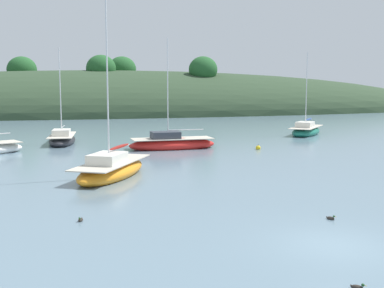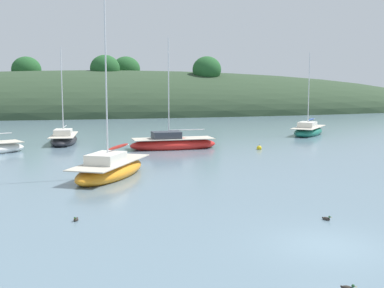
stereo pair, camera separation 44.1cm
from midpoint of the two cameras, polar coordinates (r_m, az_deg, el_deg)
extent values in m
plane|color=slate|center=(17.84, 16.47, -11.47)|extent=(400.00, 400.00, 0.00)
ellipsoid|color=#2D422B|center=(98.63, -8.66, 3.66)|extent=(150.00, 36.00, 17.01)
ellipsoid|color=#235628|center=(94.59, 1.90, 8.79)|extent=(5.61, 5.10, 5.10)
ellipsoid|color=#235628|center=(101.55, -7.68, 8.74)|extent=(5.82, 5.29, 5.29)
ellipsoid|color=#235628|center=(95.83, -10.12, 8.79)|extent=(5.72, 5.20, 5.20)
ellipsoid|color=#235628|center=(101.78, -18.87, 8.30)|extent=(5.73, 5.21, 5.21)
ellipsoid|color=#232328|center=(47.81, -14.64, 0.44)|extent=(2.97, 7.23, 1.13)
cube|color=beige|center=(47.76, -14.66, 1.05)|extent=(2.73, 6.65, 0.06)
cube|color=silver|center=(47.17, -14.74, 1.34)|extent=(1.74, 2.38, 0.60)
cylinder|color=silver|center=(47.17, -14.86, 5.98)|extent=(0.09, 0.09, 8.24)
cylinder|color=silver|center=(48.81, -14.56, 2.02)|extent=(0.31, 2.96, 0.07)
ellipsoid|color=orange|center=(29.91, -9.17, -3.17)|extent=(6.01, 7.98, 1.23)
cube|color=beige|center=(29.82, -9.19, -2.13)|extent=(5.53, 7.34, 0.06)
cube|color=silver|center=(29.22, -9.70, -1.70)|extent=(2.67, 2.97, 0.63)
cylinder|color=silver|center=(29.10, -9.70, 7.59)|extent=(0.09, 0.09, 10.06)
cylinder|color=silver|center=(30.82, -8.27, -0.41)|extent=(1.63, 2.85, 0.07)
ellipsoid|color=maroon|center=(30.81, -8.27, -0.31)|extent=(1.68, 2.80, 0.20)
ellipsoid|color=red|center=(42.44, -1.94, -0.10)|extent=(7.77, 2.80, 1.23)
cube|color=beige|center=(42.37, -1.94, 0.65)|extent=(7.14, 2.58, 0.06)
cube|color=#333842|center=(42.20, -2.76, 1.05)|extent=(2.51, 1.76, 0.63)
cylinder|color=silver|center=(42.03, -2.48, 6.54)|extent=(0.09, 0.09, 8.72)
cylinder|color=silver|center=(42.59, -0.33, 1.70)|extent=(3.24, 0.15, 0.07)
ellipsoid|color=#196B56|center=(55.90, 13.82, 1.40)|extent=(6.89, 7.40, 1.21)
cube|color=beige|center=(55.85, 13.84, 1.96)|extent=(6.33, 6.81, 0.06)
cube|color=silver|center=(55.24, 13.70, 2.23)|extent=(2.84, 2.92, 0.62)
cylinder|color=silver|center=(55.29, 13.87, 6.19)|extent=(0.09, 0.09, 8.25)
cylinder|color=silver|center=(56.97, 14.14, 2.79)|extent=(2.13, 2.45, 0.07)
ellipsoid|color=#2D4784|center=(56.97, 14.14, 2.84)|extent=(2.14, 2.44, 0.20)
sphere|color=yellow|center=(42.36, 8.24, -0.48)|extent=(0.44, 0.44, 0.44)
cylinder|color=black|center=(42.33, 8.24, -0.12)|extent=(0.04, 0.04, 0.10)
sphere|color=#1E4723|center=(14.35, 19.38, -15.55)|extent=(0.09, 0.09, 0.09)
cone|color=gold|center=(14.33, 19.64, -15.60)|extent=(0.06, 0.06, 0.04)
cone|color=#2D2823|center=(14.44, 18.18, -15.69)|extent=(0.10, 0.10, 0.08)
ellipsoid|color=#2D2823|center=(21.04, 16.18, -8.50)|extent=(0.34, 0.38, 0.16)
sphere|color=#1E4723|center=(20.95, 16.54, -8.26)|extent=(0.09, 0.09, 0.09)
cone|color=gold|center=(20.93, 16.70, -8.30)|extent=(0.05, 0.06, 0.04)
cone|color=#2D2823|center=(21.10, 15.81, -8.35)|extent=(0.10, 0.10, 0.08)
ellipsoid|color=#2D2823|center=(20.62, -12.96, -8.71)|extent=(0.27, 0.38, 0.16)
sphere|color=#1E4723|center=(20.46, -13.07, -8.52)|extent=(0.09, 0.09, 0.09)
cone|color=gold|center=(20.40, -13.12, -8.58)|extent=(0.05, 0.05, 0.04)
cone|color=#2D2823|center=(20.76, -12.84, -8.52)|extent=(0.09, 0.09, 0.08)
camera|label=1|loc=(0.22, -89.65, 0.04)|focal=45.11mm
camera|label=2|loc=(0.22, 90.35, -0.04)|focal=45.11mm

